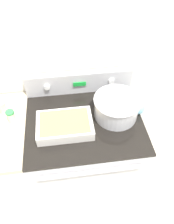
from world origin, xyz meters
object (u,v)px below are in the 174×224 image
object	(u,v)px
ladle	(138,107)
spice_jar_white_cap	(2,107)
mixing_bowl	(117,106)
casserole_dish	(65,125)
spice_jar_green_cap	(11,117)

from	to	relation	value
ladle	spice_jar_white_cap	bearing A→B (deg)	173.98
mixing_bowl	ladle	distance (m)	0.16
casserole_dish	spice_jar_green_cap	distance (m)	0.34
casserole_dish	spice_jar_white_cap	size ratio (longest dim) A/B	3.45
mixing_bowl	spice_jar_green_cap	xyz separation A→B (m)	(-0.66, 0.02, -0.02)
spice_jar_white_cap	spice_jar_green_cap	bearing A→B (deg)	-53.35
casserole_dish	spice_jar_white_cap	world-z (taller)	spice_jar_white_cap
casserole_dish	ladle	size ratio (longest dim) A/B	1.02
casserole_dish	spice_jar_green_cap	size ratio (longest dim) A/B	3.70
spice_jar_white_cap	casserole_dish	bearing A→B (deg)	-24.79
casserole_dish	spice_jar_green_cap	xyz separation A→B (m)	(-0.33, 0.09, 0.02)
casserole_dish	spice_jar_green_cap	world-z (taller)	spice_jar_green_cap
ladle	spice_jar_green_cap	distance (m)	0.82
mixing_bowl	spice_jar_white_cap	size ratio (longest dim) A/B	3.01
ladle	spice_jar_green_cap	world-z (taller)	spice_jar_green_cap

